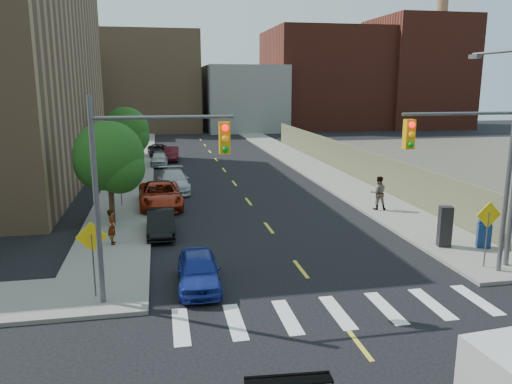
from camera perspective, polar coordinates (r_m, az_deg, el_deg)
name	(u,v)px	position (r m, az deg, el deg)	size (l,w,h in m)	color
ground	(389,383)	(13.83, 14.95, -20.35)	(160.00, 160.00, 0.00)	black
sidewalk_nw	(137,156)	(52.42, -13.49, 4.01)	(3.50, 73.00, 0.15)	gray
sidewalk_ne	(284,152)	(54.00, 3.21, 4.56)	(3.50, 73.00, 0.15)	gray
fence_north	(346,159)	(41.65, 10.28, 3.70)	(0.12, 44.00, 2.50)	#6F6F4E
bg_bldg_west	(44,92)	(82.06, -23.08, 10.43)	(14.00, 18.00, 12.00)	#592319
bg_bldg_midwest	(153,82)	(82.36, -11.69, 12.19)	(14.00, 16.00, 15.00)	#8C6B4C
bg_bldg_center	(242,98)	(81.51, -1.56, 10.68)	(12.00, 16.00, 10.00)	gray
bg_bldg_east	(322,79)	(86.81, 7.58, 12.66)	(18.00, 18.00, 16.00)	#592319
bg_bldg_fareast	(416,73)	(91.36, 17.82, 12.80)	(14.00, 16.00, 18.00)	#592319
smokestack	(440,43)	(93.55, 20.26, 15.68)	(1.80, 1.80, 28.00)	#8C6B4C
signal_nw	(143,173)	(16.62, -12.79, 2.17)	(4.59, 0.30, 7.00)	#59595E
signal_ne	(474,162)	(20.15, 23.66, 3.19)	(4.59, 0.30, 7.00)	#59595E
streetlight_ne	(512,139)	(22.10, 27.26, 5.39)	(0.25, 3.70, 9.00)	#59595E
warn_sign_nw	(92,245)	(17.86, -18.22, -5.83)	(1.06, 0.06, 2.83)	#59595E
warn_sign_ne	(488,222)	(21.74, 24.99, -3.16)	(1.06, 0.06, 2.83)	#59595E
warn_sign_midwest	(120,175)	(30.92, -15.26, 1.89)	(1.06, 0.06, 2.83)	#59595E
tree_west_near	(109,160)	(26.82, -16.45, 3.49)	(3.66, 3.64, 5.52)	#332114
tree_west_far	(126,133)	(41.67, -14.62, 6.59)	(3.66, 3.64, 5.52)	#332114
parked_car_blue	(198,270)	(18.66, -6.59, -8.87)	(1.53, 3.80, 1.29)	navy
parked_car_black	(161,223)	(25.09, -10.80, -3.48)	(1.32, 3.80, 1.25)	black
parked_car_red	(160,195)	(30.73, -10.90, -0.33)	(2.49, 5.40, 1.50)	#A42810
parked_car_silver	(173,181)	(35.09, -9.43, 1.27)	(2.06, 5.06, 1.47)	#B5B9BE
parked_car_white	(159,159)	(46.14, -11.02, 3.73)	(1.51, 3.77, 1.28)	#B6B6B6
parked_car_maroon	(171,154)	(49.12, -9.65, 4.32)	(1.40, 4.00, 1.32)	#450D16
parked_car_grey	(159,150)	(52.27, -11.05, 4.70)	(2.05, 4.44, 1.23)	black
mailbox	(484,233)	(24.58, 24.61, -4.27)	(0.69, 0.62, 1.38)	navy
payphone	(445,226)	(24.00, 20.79, -3.70)	(0.55, 0.45, 1.85)	black
pedestrian_west	(112,227)	(23.70, -16.12, -3.84)	(0.60, 0.39, 1.63)	gray
pedestrian_east	(378,193)	(29.81, 13.81, -0.10)	(0.95, 0.74, 1.96)	gray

